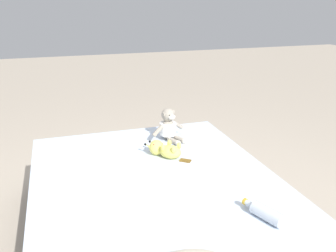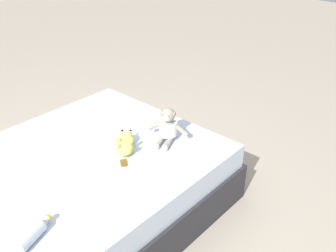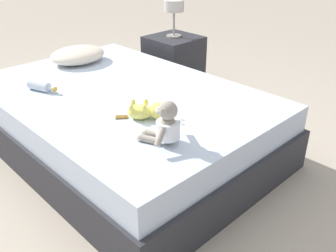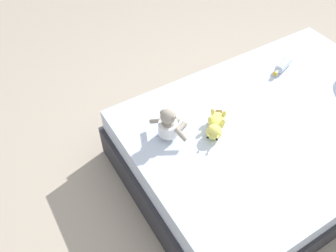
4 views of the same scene
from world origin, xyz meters
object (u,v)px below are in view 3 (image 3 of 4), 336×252
plush_monkey (166,126)px  plush_yellow_creature (148,111)px  glass_bottle (40,86)px  bedside_lamp (174,9)px  bed (122,121)px  pillow (78,55)px  nightstand (174,63)px

plush_monkey → plush_yellow_creature: (0.12, 0.28, -0.05)m
glass_bottle → bedside_lamp: size_ratio=0.68×
plush_yellow_creature → bed: bearing=72.4°
pillow → nightstand: (0.94, -0.17, -0.25)m
bed → plush_yellow_creature: (-0.14, -0.44, 0.27)m
nightstand → bedside_lamp: size_ratio=1.56×
pillow → plush_monkey: 1.51m
plush_yellow_creature → bedside_lamp: bearing=39.8°
plush_monkey → nightstand: size_ratio=0.53×
bed → nightstand: 1.21m
pillow → plush_monkey: bearing=-105.1°
pillow → nightstand: size_ratio=0.89×
glass_bottle → nightstand: size_ratio=0.43×
bed → plush_yellow_creature: size_ratio=7.52×
plush_yellow_creature → nightstand: bearing=39.8°
plush_monkey → pillow: bearing=74.9°
plush_yellow_creature → nightstand: 1.59m
plush_yellow_creature → glass_bottle: size_ratio=1.22×
bed → plush_monkey: size_ratio=7.51×
bed → glass_bottle: (-0.38, 0.38, 0.26)m
plush_monkey → plush_yellow_creature: bearing=66.7°
bedside_lamp → glass_bottle: bearing=-172.8°
nightstand → plush_monkey: bearing=-136.0°
pillow → bedside_lamp: size_ratio=1.39×
bed → glass_bottle: size_ratio=9.14×
glass_bottle → nightstand: nightstand is taller
pillow → bedside_lamp: 0.99m
plush_yellow_creature → bedside_lamp: 1.60m
pillow → glass_bottle: size_ratio=2.04×
glass_bottle → nightstand: 1.48m
pillow → plush_yellow_creature: (-0.27, -1.18, -0.01)m
bedside_lamp → bed: bearing=-152.1°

